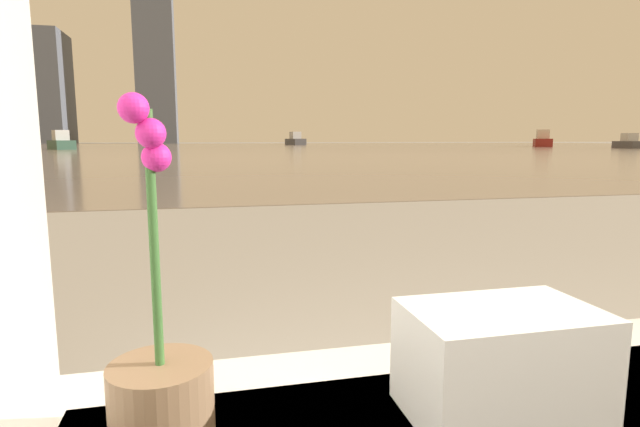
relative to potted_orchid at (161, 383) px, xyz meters
name	(u,v)px	position (x,y,z in m)	size (l,w,h in m)	color
potted_orchid	(161,383)	(0.00, 0.00, 0.00)	(0.14, 0.14, 0.45)	#8C6B4C
towel_stack	(500,362)	(0.48, -0.04, 0.00)	(0.27, 0.17, 0.16)	white
harbor_water	(208,147)	(0.71, 61.15, -0.59)	(180.00, 110.00, 0.01)	gray
harbor_boat_0	(61,143)	(-12.42, 49.24, 0.02)	(3.36, 4.84, 1.72)	#335647
harbor_boat_1	(542,141)	(40.90, 53.42, 0.15)	(4.61, 5.67, 2.07)	maroon
harbor_boat_2	(629,143)	(42.66, 42.29, -0.04)	(2.56, 4.31, 1.53)	#4C4C51
harbor_boat_3	(295,140)	(15.06, 81.09, 0.17)	(2.63, 5.88, 2.13)	#4C4C51
skyline_tower_1	(39,88)	(-32.87, 117.15, 10.90)	(11.12, 12.71, 23.00)	#4C515B
skyline_tower_2	(155,54)	(-9.24, 117.15, 18.65)	(8.07, 9.02, 38.49)	#4C515B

